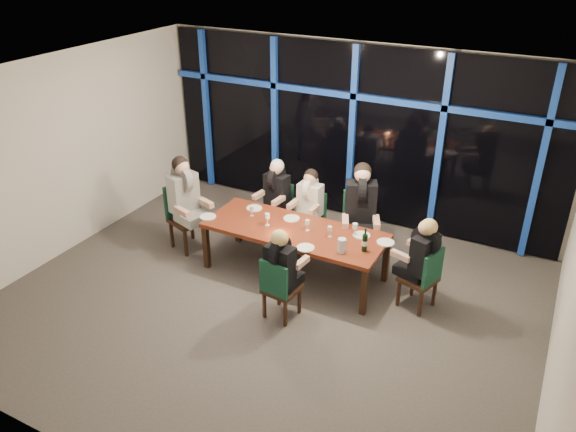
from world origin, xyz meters
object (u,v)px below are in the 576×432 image
Objects in this scene: dining_table at (294,233)px; chair_end_right at (424,276)px; chair_far_left at (279,207)px; chair_far_right at (359,223)px; diner_end_left at (185,190)px; chair_near_mid at (278,287)px; diner_near_mid at (282,260)px; diner_far_right at (361,200)px; chair_end_left at (184,213)px; diner_far_mid at (309,198)px; chair_far_mid at (311,216)px; wine_bottle at (365,242)px; diner_far_left at (276,188)px; water_pitcher at (342,245)px; diner_end_right at (422,250)px.

dining_table is 2.85× the size of chair_end_right.
chair_far_left is (-0.76, 0.93, -0.17)m from dining_table.
chair_far_right is at bearing 52.64° from dining_table.
chair_near_mid is at bearing -95.51° from diner_end_left.
chair_far_right is 1.18× the size of chair_end_right.
diner_near_mid is (-0.35, -1.82, 0.25)m from chair_far_right.
diner_far_right reaches higher than diner_near_mid.
dining_table is at bearing -67.44° from chair_near_mid.
chair_end_left is at bearing -71.56° from chair_end_right.
chair_end_right is 2.22m from diner_far_mid.
chair_far_mid is 2.00m from diner_end_left.
dining_table is 7.84× the size of wine_bottle.
chair_near_mid is 2.21m from diner_far_left.
chair_far_mid is 4.52× the size of water_pitcher.
chair_end_right is (1.89, 0.03, -0.17)m from dining_table.
chair_far_right is 1.21× the size of diner_end_right.
diner_far_left is at bearing -54.03° from chair_near_mid.
chair_far_right is 3.25× the size of wine_bottle.
chair_end_left reaches higher than chair_far_left.
chair_end_left is at bearing 174.32° from diner_far_right.
diner_end_left is (-1.67, -0.98, 0.50)m from chair_far_mid.
diner_end_left is at bearing 165.63° from water_pitcher.
diner_far_left is (1.15, 0.91, 0.30)m from chair_end_left.
diner_far_left is (-0.77, 0.85, 0.20)m from dining_table.
chair_far_mid is 0.72m from diner_far_left.
chair_far_mid is 1.95m from diner_near_mid.
chair_end_right is (2.05, -0.86, 0.01)m from chair_far_mid.
diner_end_left is 2.68m from water_pitcher.
chair_end_right is (2.65, -0.90, -0.00)m from chair_far_left.
chair_near_mid is 2.39m from diner_end_left.
chair_end_left is at bearing -71.19° from diner_end_right.
diner_end_left is at bearing -70.71° from diner_end_right.
diner_far_left is 1.03× the size of diner_near_mid.
diner_end_left reaches higher than diner_far_left.
diner_end_left reaches higher than dining_table.
chair_far_right is at bearing -51.81° from chair_end_left.
diner_near_mid reaches higher than wine_bottle.
chair_end_right is 0.90× the size of diner_end_left.
chair_far_right is 1.87m from diner_near_mid.
diner_far_right is 0.98m from wine_bottle.
chair_far_mid is at bearing 148.43° from diner_far_right.
wine_bottle reaches higher than water_pitcher.
diner_far_left is at bearing 178.73° from diner_far_mid.
diner_far_mid is at bearing -94.11° from diner_end_right.
chair_far_right is (0.82, -0.04, 0.10)m from chair_far_mid.
diner_end_left is 1.18× the size of diner_near_mid.
diner_far_right is at bearing -53.72° from chair_end_left.
chair_far_right reaches higher than water_pitcher.
chair_near_mid is (1.06, -1.97, -0.02)m from chair_far_left.
water_pitcher is at bearing -75.93° from chair_end_left.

